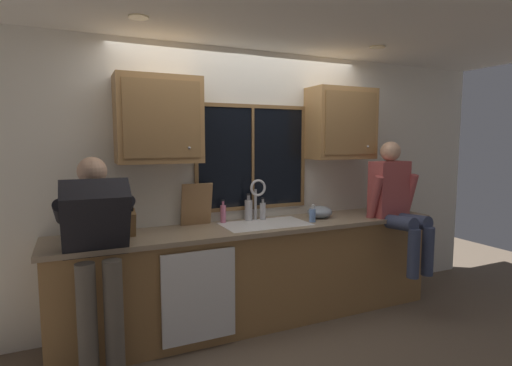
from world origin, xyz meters
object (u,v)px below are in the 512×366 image
object	(u,v)px
knife_block	(127,223)
bottle_green_glass	(249,210)
cutting_board	(197,204)
soap_dispenser	(312,215)
bottle_tall_clear	(223,213)
person_standing	(97,245)
bottle_amber_small	(263,211)
person_sitting_on_counter	(396,199)
mixing_bowl	(320,212)

from	to	relation	value
knife_block	bottle_green_glass	distance (m)	1.16
cutting_board	bottle_green_glass	size ratio (longest dim) A/B	1.52
knife_block	soap_dispenser	size ratio (longest dim) A/B	1.86
bottle_green_glass	bottle_tall_clear	bearing A→B (deg)	178.78
person_standing	bottle_green_glass	xyz separation A→B (m)	(1.39, 0.53, 0.06)
person_standing	knife_block	bearing A→B (deg)	54.04
knife_block	soap_dispenser	xyz separation A→B (m)	(1.67, -0.13, -0.04)
cutting_board	bottle_tall_clear	distance (m)	0.28
soap_dispenser	bottle_amber_small	size ratio (longest dim) A/B	0.79
soap_dispenser	bottle_amber_small	xyz separation A→B (m)	(-0.38, 0.29, 0.02)
knife_block	bottle_green_glass	xyz separation A→B (m)	(1.14, 0.19, -0.00)
person_standing	knife_block	xyz separation A→B (m)	(0.25, 0.34, 0.06)
soap_dispenser	bottle_green_glass	world-z (taller)	bottle_green_glass
bottle_green_glass	bottle_amber_small	bearing A→B (deg)	-10.58
knife_block	soap_dispenser	bearing A→B (deg)	-4.32
cutting_board	bottle_amber_small	bearing A→B (deg)	-1.94
bottle_tall_clear	knife_block	bearing A→B (deg)	-167.57
soap_dispenser	bottle_tall_clear	xyz separation A→B (m)	(-0.78, 0.32, 0.02)
cutting_board	bottle_green_glass	distance (m)	0.52
person_standing	knife_block	world-z (taller)	person_standing
person_sitting_on_counter	soap_dispenser	xyz separation A→B (m)	(-0.87, 0.17, -0.12)
person_standing	cutting_board	bearing A→B (deg)	31.10
cutting_board	bottle_green_glass	world-z (taller)	cutting_board
bottle_tall_clear	bottle_amber_small	xyz separation A→B (m)	(0.40, -0.03, -0.00)
person_sitting_on_counter	knife_block	size ratio (longest dim) A/B	3.92
knife_block	bottle_amber_small	size ratio (longest dim) A/B	1.48
cutting_board	bottle_amber_small	size ratio (longest dim) A/B	1.81
cutting_board	bottle_amber_small	world-z (taller)	cutting_board
person_standing	soap_dispenser	size ratio (longest dim) A/B	9.10
mixing_bowl	soap_dispenser	xyz separation A→B (m)	(-0.18, -0.15, 0.01)
bottle_green_glass	knife_block	bearing A→B (deg)	-170.59
knife_block	bottle_amber_small	distance (m)	1.29
bottle_tall_clear	person_sitting_on_counter	bearing A→B (deg)	-16.46
person_standing	cutting_board	size ratio (longest dim) A/B	3.99
person_sitting_on_counter	cutting_board	xyz separation A→B (m)	(-1.91, 0.48, 0.01)
person_standing	soap_dispenser	xyz separation A→B (m)	(1.92, 0.22, 0.02)
person_standing	mixing_bowl	distance (m)	2.13
cutting_board	bottle_tall_clear	xyz separation A→B (m)	(0.26, 0.01, -0.10)
mixing_bowl	soap_dispenser	size ratio (longest dim) A/B	1.42
mixing_bowl	soap_dispenser	distance (m)	0.24
knife_block	mixing_bowl	xyz separation A→B (m)	(1.85, 0.03, -0.05)
person_standing	cutting_board	distance (m)	1.03
knife_block	bottle_tall_clear	world-z (taller)	knife_block
person_sitting_on_counter	bottle_tall_clear	size ratio (longest dim) A/B	5.78
person_sitting_on_counter	soap_dispenser	size ratio (longest dim) A/B	7.30
person_standing	bottle_amber_small	distance (m)	1.61
person_sitting_on_counter	soap_dispenser	bearing A→B (deg)	169.12
person_standing	bottle_tall_clear	distance (m)	1.26
bottle_green_glass	bottle_amber_small	distance (m)	0.14
bottle_amber_small	bottle_green_glass	bearing A→B (deg)	169.42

